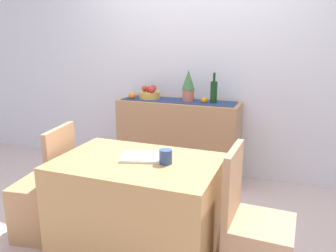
{
  "coord_description": "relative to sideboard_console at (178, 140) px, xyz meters",
  "views": [
    {
      "loc": [
        1.03,
        -2.48,
        1.53
      ],
      "look_at": [
        -0.03,
        0.35,
        0.74
      ],
      "focal_mm": 35.98,
      "sensor_mm": 36.0,
      "label": 1
    }
  ],
  "objects": [
    {
      "name": "ground_plane",
      "position": [
        0.13,
        -0.92,
        -0.45
      ],
      "size": [
        6.4,
        6.4,
        0.02
      ],
      "primitive_type": "cube",
      "color": "beige",
      "rests_on": "ground"
    },
    {
      "name": "room_wall_rear",
      "position": [
        0.13,
        0.26,
        0.91
      ],
      "size": [
        6.4,
        0.06,
        2.7
      ],
      "primitive_type": "cube",
      "color": "silver",
      "rests_on": "ground"
    },
    {
      "name": "sideboard_console",
      "position": [
        0.0,
        0.0,
        0.0
      ],
      "size": [
        1.33,
        0.42,
        0.87
      ],
      "primitive_type": "cube",
      "color": "tan",
      "rests_on": "ground"
    },
    {
      "name": "table_runner",
      "position": [
        0.0,
        0.0,
        0.44
      ],
      "size": [
        1.25,
        0.32,
        0.01
      ],
      "primitive_type": "cube",
      "color": "navy",
      "rests_on": "sideboard_console"
    },
    {
      "name": "fruit_bowl",
      "position": [
        -0.34,
        0.0,
        0.48
      ],
      "size": [
        0.23,
        0.23,
        0.08
      ],
      "primitive_type": "cylinder",
      "color": "gold",
      "rests_on": "table_runner"
    },
    {
      "name": "apple_upper",
      "position": [
        -0.41,
        0.01,
        0.55
      ],
      "size": [
        0.06,
        0.06,
        0.06
      ],
      "primitive_type": "sphere",
      "color": "#A93C1C",
      "rests_on": "fruit_bowl"
    },
    {
      "name": "apple_center",
      "position": [
        -0.32,
        0.05,
        0.55
      ],
      "size": [
        0.07,
        0.07,
        0.07
      ],
      "primitive_type": "sphere",
      "color": "#AE341D",
      "rests_on": "fruit_bowl"
    },
    {
      "name": "apple_rear",
      "position": [
        -0.34,
        -0.01,
        0.55
      ],
      "size": [
        0.07,
        0.07,
        0.07
      ],
      "primitive_type": "sphere",
      "color": "red",
      "rests_on": "fruit_bowl"
    },
    {
      "name": "apple_front",
      "position": [
        -0.29,
        -0.05,
        0.55
      ],
      "size": [
        0.07,
        0.07,
        0.07
      ],
      "primitive_type": "sphere",
      "color": "red",
      "rests_on": "fruit_bowl"
    },
    {
      "name": "wine_bottle",
      "position": [
        0.39,
        0.0,
        0.56
      ],
      "size": [
        0.07,
        0.07,
        0.32
      ],
      "color": "#123B18",
      "rests_on": "sideboard_console"
    },
    {
      "name": "potted_plant",
      "position": [
        0.11,
        0.0,
        0.62
      ],
      "size": [
        0.14,
        0.14,
        0.34
      ],
      "color": "#BB6753",
      "rests_on": "sideboard_console"
    },
    {
      "name": "orange_loose_far",
      "position": [
        -0.53,
        -0.07,
        0.48
      ],
      "size": [
        0.08,
        0.08,
        0.08
      ],
      "primitive_type": "sphere",
      "color": "orange",
      "rests_on": "sideboard_console"
    },
    {
      "name": "orange_loose_near_bowl",
      "position": [
        0.29,
        -0.03,
        0.47
      ],
      "size": [
        0.06,
        0.06,
        0.06
      ],
      "primitive_type": "sphere",
      "color": "orange",
      "rests_on": "sideboard_console"
    },
    {
      "name": "dining_table",
      "position": [
        0.22,
        -1.49,
        -0.07
      ],
      "size": [
        1.09,
        0.72,
        0.74
      ],
      "primitive_type": "cube",
      "color": "tan",
      "rests_on": "ground"
    },
    {
      "name": "open_book",
      "position": [
        0.23,
        -1.44,
        0.31
      ],
      "size": [
        0.33,
        0.28,
        0.02
      ],
      "primitive_type": "cube",
      "rotation": [
        0.0,
        0.0,
        0.29
      ],
      "color": "white",
      "rests_on": "dining_table"
    },
    {
      "name": "coffee_cup",
      "position": [
        0.42,
        -1.48,
        0.35
      ],
      "size": [
        0.09,
        0.09,
        0.09
      ],
      "primitive_type": "cylinder",
      "color": "#314A85",
      "rests_on": "dining_table"
    },
    {
      "name": "chair_near_window",
      "position": [
        -0.59,
        -1.49,
        -0.17
      ],
      "size": [
        0.45,
        0.45,
        0.9
      ],
      "color": "tan",
      "rests_on": "ground"
    },
    {
      "name": "chair_by_corner",
      "position": [
        1.02,
        -1.49,
        -0.17
      ],
      "size": [
        0.41,
        0.41,
        0.9
      ],
      "color": "tan",
      "rests_on": "ground"
    }
  ]
}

